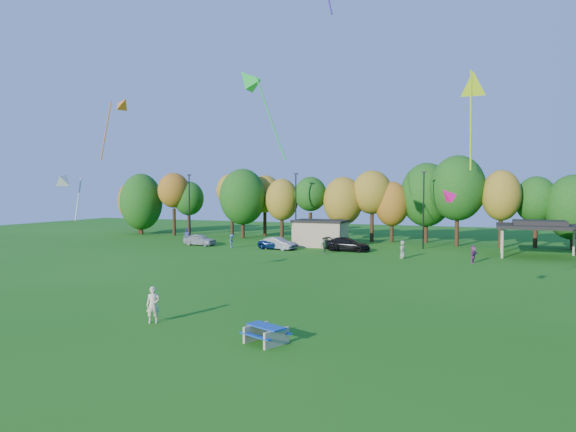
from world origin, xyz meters
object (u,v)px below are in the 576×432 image
at_px(kite_flyer, 153,305).
at_px(car_d, 347,244).
at_px(car_a, 200,240).
at_px(picnic_table, 266,333).
at_px(car_b, 278,243).
at_px(car_c, 278,244).

xyz_separation_m(kite_flyer, car_d, (0.97, 34.21, -0.18)).
xyz_separation_m(car_a, car_d, (18.59, 1.08, 0.03)).
bearing_deg(kite_flyer, picnic_table, -40.84).
relative_size(car_b, car_d, 0.81).
bearing_deg(car_c, kite_flyer, -163.24).
relative_size(car_c, car_d, 0.89).
bearing_deg(car_d, kite_flyer, 179.81).
relative_size(kite_flyer, car_d, 0.36).
distance_m(car_b, car_c, 0.26).
relative_size(car_a, car_b, 1.01).
relative_size(picnic_table, car_c, 0.49).
bearing_deg(picnic_table, car_b, 134.55).
distance_m(picnic_table, kite_flyer, 6.99).
bearing_deg(car_b, picnic_table, -143.60).
bearing_deg(kite_flyer, car_a, 85.73).
xyz_separation_m(kite_flyer, car_a, (-17.62, 33.13, -0.21)).
xyz_separation_m(picnic_table, car_b, (-13.81, 33.76, 0.24)).
bearing_deg(kite_flyer, car_b, 69.64).
distance_m(kite_flyer, car_b, 33.45).
bearing_deg(picnic_table, car_d, 121.86).
height_order(picnic_table, car_d, car_d).
xyz_separation_m(car_a, car_b, (10.71, -0.40, -0.03)).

